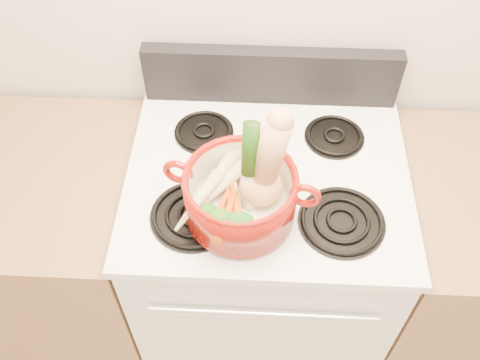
{
  "coord_description": "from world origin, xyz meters",
  "views": [
    {
      "loc": [
        -0.03,
        0.45,
        2.08
      ],
      "look_at": [
        -0.07,
        1.23,
        1.12
      ],
      "focal_mm": 40.0,
      "sensor_mm": 36.0,
      "label": 1
    }
  ],
  "objects_px": {
    "squash": "(262,162)",
    "dutch_oven": "(240,195)",
    "leek": "(250,168)",
    "stove_body": "(262,262)"
  },
  "relations": [
    {
      "from": "dutch_oven",
      "to": "leek",
      "type": "height_order",
      "value": "leek"
    },
    {
      "from": "stove_body",
      "to": "dutch_oven",
      "type": "distance_m",
      "value": 0.6
    },
    {
      "from": "squash",
      "to": "leek",
      "type": "relative_size",
      "value": 1.06
    },
    {
      "from": "squash",
      "to": "dutch_oven",
      "type": "bearing_deg",
      "value": -154.9
    },
    {
      "from": "dutch_oven",
      "to": "squash",
      "type": "relative_size",
      "value": 1.0
    },
    {
      "from": "stove_body",
      "to": "leek",
      "type": "distance_m",
      "value": 0.68
    },
    {
      "from": "dutch_oven",
      "to": "squash",
      "type": "bearing_deg",
      "value": 37.22
    },
    {
      "from": "stove_body",
      "to": "leek",
      "type": "bearing_deg",
      "value": -109.11
    },
    {
      "from": "squash",
      "to": "leek",
      "type": "bearing_deg",
      "value": -158.85
    },
    {
      "from": "dutch_oven",
      "to": "squash",
      "type": "height_order",
      "value": "squash"
    }
  ]
}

